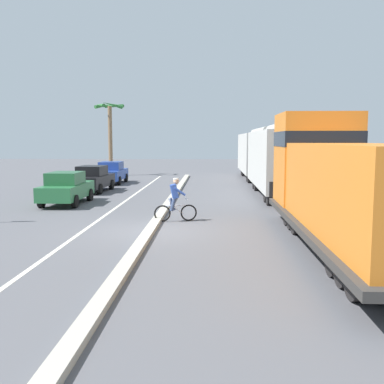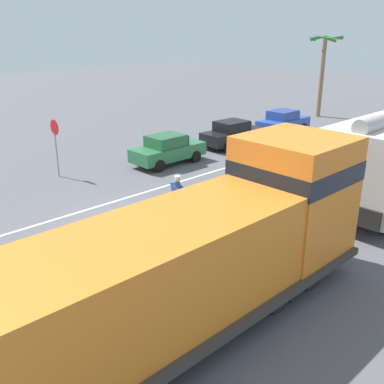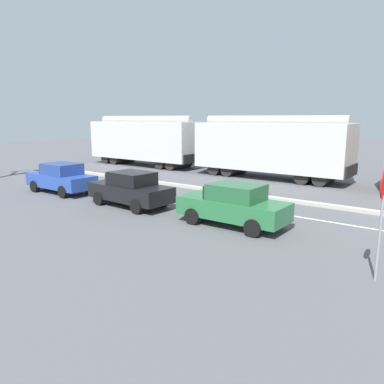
# 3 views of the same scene
# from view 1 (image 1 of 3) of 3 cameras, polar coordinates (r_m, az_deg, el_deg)

# --- Properties ---
(ground_plane) EXTENTS (120.00, 120.00, 0.00)m
(ground_plane) POSITION_cam_1_polar(r_m,az_deg,el_deg) (16.01, -5.23, -4.95)
(ground_plane) COLOR #56565B
(median_curb) EXTENTS (0.36, 36.00, 0.16)m
(median_curb) POSITION_cam_1_polar(r_m,az_deg,el_deg) (21.87, -3.13, -1.60)
(median_curb) COLOR #B2AD9E
(median_curb) RESTS_ON ground
(lane_stripe) EXTENTS (0.14, 36.00, 0.01)m
(lane_stripe) POSITION_cam_1_polar(r_m,az_deg,el_deg) (22.24, -9.30, -1.74)
(lane_stripe) COLOR silver
(lane_stripe) RESTS_ON ground
(locomotive) EXTENTS (3.10, 11.61, 4.20)m
(locomotive) POSITION_cam_1_polar(r_m,az_deg,el_deg) (14.30, 18.57, 0.63)
(locomotive) COLOR orange
(locomotive) RESTS_ON ground
(hopper_car_lead) EXTENTS (2.90, 10.60, 4.18)m
(hopper_car_lead) POSITION_cam_1_polar(r_m,az_deg,el_deg) (26.15, 11.22, 4.02)
(hopper_car_lead) COLOR beige
(hopper_car_lead) RESTS_ON ground
(hopper_car_middle) EXTENTS (2.90, 10.60, 4.18)m
(hopper_car_middle) POSITION_cam_1_polar(r_m,az_deg,el_deg) (37.65, 8.54, 4.83)
(hopper_car_middle) COLOR beige
(hopper_car_middle) RESTS_ON ground
(parked_car_green) EXTENTS (1.84, 4.20, 1.62)m
(parked_car_green) POSITION_cam_1_polar(r_m,az_deg,el_deg) (23.28, -15.66, 0.49)
(parked_car_green) COLOR #286B3D
(parked_car_green) RESTS_ON ground
(parked_car_black) EXTENTS (1.98, 4.27, 1.62)m
(parked_car_black) POSITION_cam_1_polar(r_m,az_deg,el_deg) (28.50, -12.48, 1.66)
(parked_car_black) COLOR black
(parked_car_black) RESTS_ON ground
(parked_car_blue) EXTENTS (1.84, 4.20, 1.62)m
(parked_car_blue) POSITION_cam_1_polar(r_m,az_deg,el_deg) (33.70, -10.18, 2.45)
(parked_car_blue) COLOR #28479E
(parked_car_blue) RESTS_ON ground
(cyclist) EXTENTS (1.68, 0.56, 1.71)m
(cyclist) POSITION_cam_1_polar(r_m,az_deg,el_deg) (17.68, -2.16, -1.14)
(cyclist) COLOR black
(cyclist) RESTS_ON ground
(palm_tree_near) EXTENTS (2.70, 2.74, 6.60)m
(palm_tree_near) POSITION_cam_1_polar(r_m,az_deg,el_deg) (41.24, -10.36, 8.72)
(palm_tree_near) COLOR #846647
(palm_tree_near) RESTS_ON ground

